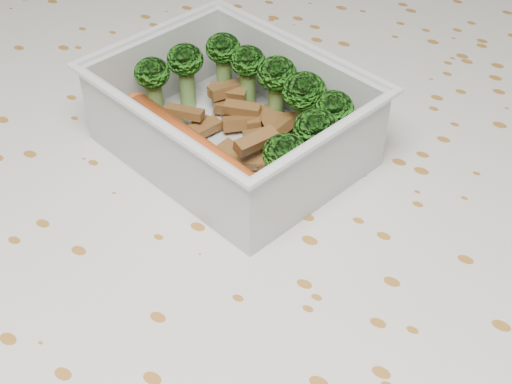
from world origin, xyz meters
The scene contains 6 objects.
dining_table centered at (0.00, 0.00, 0.67)m, with size 1.40×0.90×0.75m.
tablecloth centered at (0.00, 0.00, 0.72)m, with size 1.46×0.96×0.19m.
lunch_container centered at (-0.05, 0.04, 0.78)m, with size 0.18×0.16×0.06m.
broccoli_florets centered at (-0.04, 0.06, 0.79)m, with size 0.14×0.10×0.05m.
meat_pile centered at (-0.05, 0.05, 0.77)m, with size 0.10×0.08×0.03m.
sausage centered at (-0.06, 0.01, 0.78)m, with size 0.14×0.05×0.02m.
Camera 1 is at (0.16, -0.26, 1.04)m, focal length 50.00 mm.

